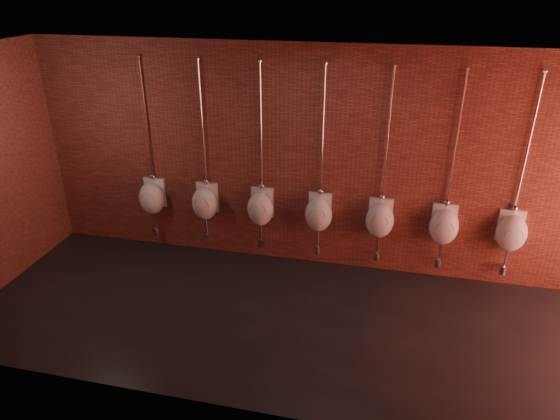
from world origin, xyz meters
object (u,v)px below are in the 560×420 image
at_px(urinal_3, 319,213).
at_px(urinal_6, 511,232).
at_px(urinal_2, 261,207).
at_px(urinal_1, 205,202).
at_px(urinal_4, 380,219).
at_px(urinal_5, 444,225).
at_px(urinal_0, 152,197).

relative_size(urinal_3, urinal_6, 1.00).
height_order(urinal_2, urinal_3, same).
xyz_separation_m(urinal_1, urinal_2, (0.86, 0.00, 0.00)).
height_order(urinal_4, urinal_5, same).
xyz_separation_m(urinal_2, urinal_4, (1.72, 0.00, 0.00)).
bearing_deg(urinal_4, urinal_5, 0.00).
bearing_deg(urinal_0, urinal_1, 0.00).
distance_m(urinal_5, urinal_6, 0.86).
xyz_separation_m(urinal_3, urinal_6, (2.58, 0.00, 0.00)).
xyz_separation_m(urinal_4, urinal_6, (1.72, 0.00, 0.00)).
distance_m(urinal_0, urinal_5, 4.29).
xyz_separation_m(urinal_0, urinal_6, (5.15, 0.00, 0.00)).
relative_size(urinal_0, urinal_4, 1.00).
bearing_deg(urinal_5, urinal_2, 180.00).
bearing_deg(urinal_2, urinal_6, 0.00).
xyz_separation_m(urinal_1, urinal_4, (2.58, 0.00, 0.00)).
bearing_deg(urinal_5, urinal_3, 180.00).
distance_m(urinal_3, urinal_5, 1.72).
relative_size(urinal_1, urinal_4, 1.00).
relative_size(urinal_2, urinal_3, 1.00).
distance_m(urinal_0, urinal_2, 1.72).
xyz_separation_m(urinal_0, urinal_2, (1.72, 0.00, 0.00)).
relative_size(urinal_0, urinal_2, 1.00).
distance_m(urinal_3, urinal_4, 0.86).
bearing_deg(urinal_2, urinal_5, 0.00).
relative_size(urinal_1, urinal_2, 1.00).
bearing_deg(urinal_1, urinal_3, 0.00).
height_order(urinal_0, urinal_6, same).
xyz_separation_m(urinal_0, urinal_4, (3.44, 0.00, 0.00)).
height_order(urinal_0, urinal_5, same).
height_order(urinal_2, urinal_4, same).
bearing_deg(urinal_3, urinal_4, 0.00).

